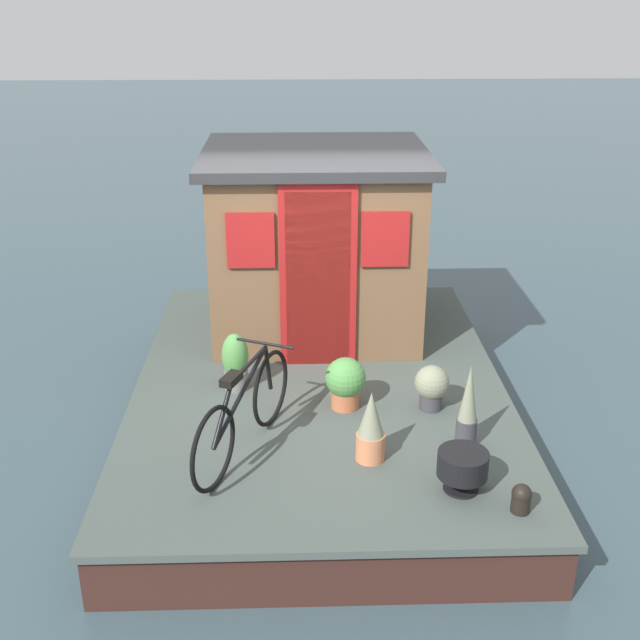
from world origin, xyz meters
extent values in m
plane|color=#384C54|center=(0.00, 0.00, 0.00)|extent=(60.00, 60.00, 0.00)
cube|color=#424C47|center=(0.00, 0.00, 0.47)|extent=(4.84, 3.39, 0.06)
cube|color=#381E19|center=(0.00, 0.00, 0.22)|extent=(4.74, 3.32, 0.44)
cube|color=brown|center=(1.32, 0.00, 1.39)|extent=(1.85, 2.05, 1.79)
cube|color=#28282B|center=(1.32, 0.00, 2.33)|extent=(2.05, 2.25, 0.10)
cube|color=maroon|center=(0.37, 0.00, 1.35)|extent=(0.04, 0.60, 1.70)
cube|color=maroon|center=(0.37, 0.00, 1.40)|extent=(0.03, 0.72, 1.80)
cube|color=maroon|center=(0.37, -0.62, 1.75)|extent=(0.03, 0.44, 0.52)
cube|color=maroon|center=(0.37, 0.62, 1.75)|extent=(0.03, 0.44, 0.52)
torus|color=black|center=(-0.74, 0.43, 0.82)|extent=(0.61, 0.29, 0.64)
torus|color=black|center=(-1.66, 0.81, 0.82)|extent=(0.61, 0.29, 0.64)
cylinder|color=black|center=(-1.24, 0.64, 1.03)|extent=(0.87, 0.40, 0.44)
cylinder|color=black|center=(-1.09, 0.57, 1.22)|extent=(0.56, 0.26, 0.06)
cylinder|color=black|center=(-1.51, 0.75, 1.01)|extent=(0.33, 0.17, 0.40)
cylinder|color=black|center=(-0.78, 0.44, 1.03)|extent=(0.12, 0.08, 0.42)
cube|color=black|center=(-1.37, 0.69, 1.23)|extent=(0.22, 0.17, 0.06)
cylinder|color=black|center=(-0.82, 0.46, 1.26)|extent=(0.22, 0.47, 0.02)
cylinder|color=#38383D|center=(-0.55, -0.95, 0.57)|extent=(0.20, 0.20, 0.15)
sphere|color=gray|center=(-0.55, -0.95, 0.75)|extent=(0.30, 0.30, 0.30)
cylinder|color=#C6754C|center=(-1.33, -0.35, 0.61)|extent=(0.23, 0.23, 0.22)
cone|color=gray|center=(-1.33, -0.35, 0.90)|extent=(0.20, 0.20, 0.36)
cylinder|color=#B2603D|center=(-0.50, -0.21, 0.58)|extent=(0.24, 0.24, 0.16)
sphere|color=#4C8942|center=(-0.50, -0.21, 0.78)|extent=(0.35, 0.35, 0.35)
cylinder|color=#38383D|center=(-1.14, -1.13, 0.61)|extent=(0.17, 0.17, 0.23)
cone|color=gray|center=(-1.14, -1.13, 0.97)|extent=(0.15, 0.15, 0.48)
cylinder|color=slate|center=(-0.12, 0.76, 0.59)|extent=(0.22, 0.22, 0.18)
ellipsoid|color=#4C8942|center=(-0.12, 0.76, 0.83)|extent=(0.24, 0.24, 0.43)
cylinder|color=black|center=(-1.75, -0.98, 0.72)|extent=(0.37, 0.37, 0.19)
cylinder|color=black|center=(-1.75, -0.98, 0.56)|extent=(0.04, 0.04, 0.13)
cylinder|color=black|center=(-1.75, -0.98, 0.51)|extent=(0.26, 0.26, 0.02)
cylinder|color=black|center=(-2.03, -1.34, 0.57)|extent=(0.13, 0.13, 0.15)
sphere|color=black|center=(-2.03, -1.34, 0.64)|extent=(0.14, 0.14, 0.14)
camera|label=1|loc=(-6.57, 0.20, 3.90)|focal=44.52mm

